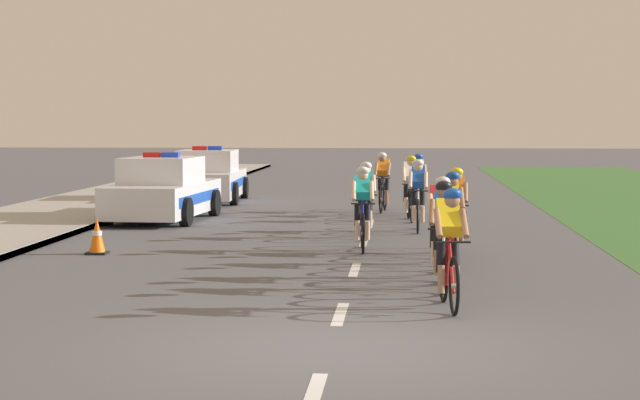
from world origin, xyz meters
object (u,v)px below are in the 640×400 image
Objects in this scene: cyclist_seventh at (366,199)px; cyclist_ninth at (410,187)px; cyclist_sixth at (456,209)px; cyclist_eighth at (418,194)px; police_car_nearest at (163,191)px; cyclist_second at (444,233)px; cyclist_fifth at (363,207)px; cyclist_eleventh at (418,184)px; traffic_cone_mid at (97,236)px; cyclist_lead at (449,246)px; police_car_second at (208,178)px; cyclist_third at (440,225)px; cyclist_tenth at (383,181)px; cyclist_fourth at (451,216)px.

cyclist_ninth is at bearing 76.57° from cyclist_seventh.
cyclist_ninth is (-0.77, 6.30, 0.00)m from cyclist_sixth.
cyclist_eighth is 0.38× the size of police_car_nearest.
cyclist_second and cyclist_ninth have the same top height.
cyclist_fifth is 1.00× the size of cyclist_eleventh.
cyclist_second is 1.00× the size of cyclist_eleventh.
cyclist_fifth reaches higher than traffic_cone_mid.
cyclist_ninth and cyclist_eleventh have the same top height.
cyclist_second and cyclist_eleventh have the same top height.
cyclist_second is 10.49m from cyclist_ninth.
cyclist_ninth is at bearing 2.78° from police_car_nearest.
traffic_cone_mid is at bearing -128.89° from cyclist_ninth.
cyclist_sixth and cyclist_eleventh have the same top height.
traffic_cone_mid is (-5.91, 5.27, -0.48)m from cyclist_lead.
cyclist_lead and cyclist_seventh have the same top height.
cyclist_second is 4.19m from cyclist_sixth.
cyclist_fifth is 0.39× the size of police_car_second.
cyclist_seventh is at bearing 103.18° from cyclist_third.
cyclist_ninth is (-0.16, 2.40, 0.00)m from cyclist_eighth.
cyclist_second is at bearing -85.23° from cyclist_tenth.
cyclist_seventh is (-1.30, 5.57, 0.00)m from cyclist_third.
cyclist_lead is at bearing -89.07° from cyclist_eleventh.
cyclist_seventh is 5.98m from police_car_nearest.
cyclist_seventh is at bearing -63.02° from police_car_second.
cyclist_third is 1.00× the size of cyclist_ninth.
cyclist_eleventh is 0.38× the size of police_car_nearest.
cyclist_fifth is at bearing -49.69° from police_car_nearest.
cyclist_lead is at bearing -93.50° from cyclist_sixth.
cyclist_seventh is (-1.67, 2.52, 0.00)m from cyclist_sixth.
traffic_cone_mid is at bearing -142.02° from cyclist_eighth.
cyclist_ninth is 5.75m from police_car_nearest.
cyclist_eighth is 7.18m from traffic_cone_mid.
cyclist_eleventh is at bearing 77.96° from cyclist_seventh.
cyclist_lead is 2.69× the size of traffic_cone_mid.
police_car_nearest is at bearing 160.23° from cyclist_eighth.
cyclist_seventh is (-1.31, 6.70, 0.00)m from cyclist_second.
cyclist_sixth is at bearing 83.81° from cyclist_fourth.
police_car_nearest reaches higher than cyclist_seventh.
cyclist_eleventh is at bearing 15.68° from police_car_nearest.
cyclist_fourth and cyclist_seventh have the same top height.
cyclist_sixth is at bearing -81.03° from cyclist_eighth.
cyclist_tenth is (-1.09, 14.58, 0.00)m from cyclist_lead.
cyclist_tenth is 2.69× the size of traffic_cone_mid.
cyclist_fourth is at bearing -85.08° from cyclist_eighth.
cyclist_sixth is 6.30m from traffic_cone_mid.
police_car_nearest is (-5.74, -0.28, -0.11)m from cyclist_ninth.
police_car_second is at bearing 91.14° from traffic_cone_mid.
cyclist_third is 1.00× the size of cyclist_fourth.
cyclist_ninth is at bearing 91.99° from cyclist_lead.
police_car_nearest is at bearing -164.32° from cyclist_eleventh.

